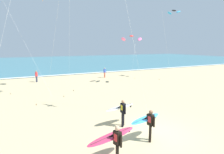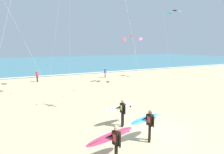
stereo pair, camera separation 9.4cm
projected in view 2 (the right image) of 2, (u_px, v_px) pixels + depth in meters
name	position (u px, v px, depth m)	size (l,w,h in m)	color
ground_plane	(151.00, 134.00, 10.89)	(160.00, 160.00, 0.00)	tan
ocean_water	(43.00, 62.00, 58.91)	(160.00, 60.00, 0.08)	teal
shoreline_foam	(63.00, 75.00, 32.58)	(160.00, 0.84, 0.01)	white
surfer_lead	(147.00, 121.00, 10.00)	(2.11, 1.10, 1.71)	black
surfer_trailing	(121.00, 110.00, 11.86)	(2.04, 0.95, 1.71)	black
surfer_third	(113.00, 139.00, 8.07)	(2.59, 1.19, 1.71)	black
kite_arc_charcoal_high	(175.00, 12.00, 28.59)	(3.74, 2.14, 10.35)	#2D99DB
kite_arc_scarlet_distant	(132.00, 38.00, 24.89)	(3.90, 4.15, 6.35)	pink
bystander_blue_top	(105.00, 72.00, 30.04)	(0.48, 0.28, 1.59)	#D8593F
bystander_red_top	(37.00, 76.00, 26.36)	(0.35, 0.40, 1.59)	#2D334C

